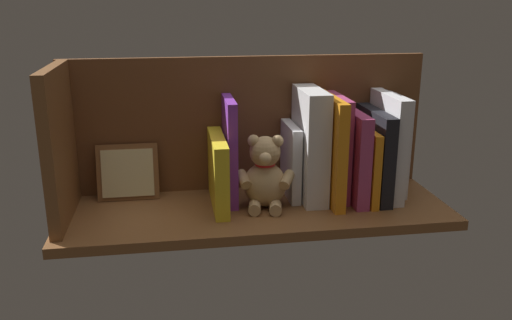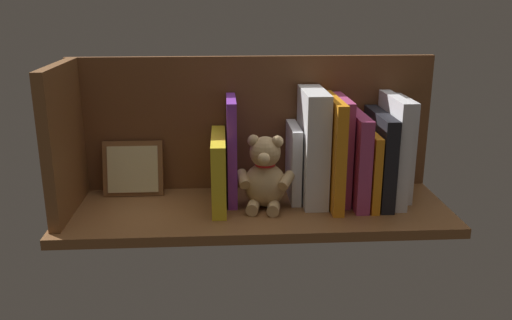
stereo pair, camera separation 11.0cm
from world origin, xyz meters
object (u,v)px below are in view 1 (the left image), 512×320
Objects in this scene: book_0 at (395,144)px; dictionary_thick_white at (310,145)px; picture_frame_leaning at (128,172)px; teddy_bear at (265,176)px.

dictionary_thick_white is (21.50, 1.54, 1.17)cm from book_0.
dictionary_thick_white reaches higher than book_0.
book_0 is at bearing 175.89° from picture_frame_leaning.
picture_frame_leaning is (31.06, -10.53, -0.98)cm from teddy_bear.
teddy_bear is (32.83, 5.94, -4.42)cm from book_0.
book_0 is 33.66cm from teddy_bear.
teddy_bear is at bearing 10.25° from book_0.
book_0 is 0.91× the size of dictionary_thick_white.
dictionary_thick_white reaches higher than picture_frame_leaning.
dictionary_thick_white is 43.33cm from picture_frame_leaning.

